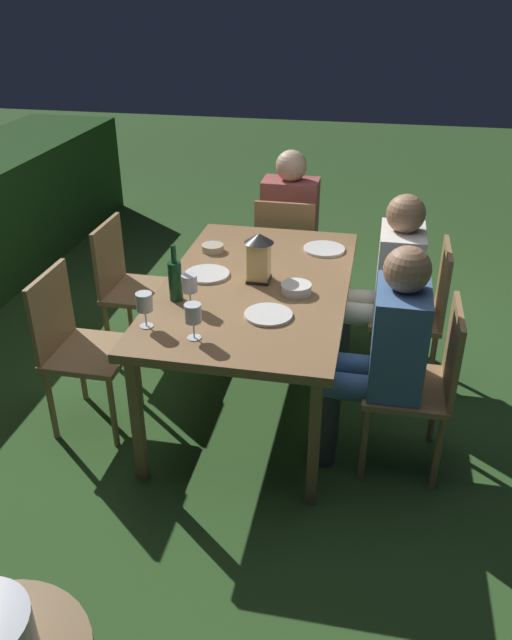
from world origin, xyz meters
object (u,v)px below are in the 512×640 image
wine_glass_b (193,315)px  chair_side_right_b (129,283)px  chair_head_far (286,251)px  plate_c (268,315)px  green_bottle_on_table (175,280)px  wine_glass_c (190,285)px  lantern_centerpiece (259,255)px  wine_glass_a (144,304)px  chair_side_right_a (77,343)px  person_in_rust (291,221)px  dining_table (256,292)px  chair_side_left_b (418,309)px  plate_a (207,274)px  chair_side_left_a (422,380)px  plate_b (324,249)px  person_in_blue (383,348)px  bowl_olives (213,248)px  person_in_cream (386,282)px  bowl_bread (296,288)px

wine_glass_b → chair_side_right_b: bearing=35.9°
chair_head_far → plate_c: (-1.42, -0.13, 0.26)m
green_bottle_on_table → wine_glass_c: green_bottle_on_table is taller
chair_head_far → lantern_centerpiece: size_ratio=3.28×
wine_glass_c → wine_glass_a: bearing=147.7°
chair_head_far → chair_side_right_a: same height
lantern_centerpiece → green_bottle_on_table: (-0.30, 0.36, -0.04)m
person_in_rust → lantern_centerpiece: 1.26m
dining_table → plate_c: (-0.35, -0.13, 0.06)m
wine_glass_c → plate_c: wine_glass_c is taller
lantern_centerpiece → wine_glass_a: (-0.59, 0.41, -0.03)m
chair_side_left_b → plate_c: chair_side_left_b is taller
chair_head_far → plate_a: (-1.03, 0.28, 0.26)m
chair_head_far → lantern_centerpiece: (-1.04, -0.01, 0.40)m
dining_table → wine_glass_c: 0.45m
chair_side_right_a → plate_c: 1.04m
wine_glass_b → wine_glass_c: 0.31m
dining_table → plate_a: plate_a is taller
wine_glass_c → plate_c: size_ratio=0.73×
chair_side_left_a → plate_c: 0.79m
chair_side_right_a → plate_b: size_ratio=3.57×
chair_side_right_a → wine_glass_b: 0.84m
chair_side_right_a → person_in_blue: (0.00, -1.55, 0.15)m
plate_c → bowl_olives: bearing=32.5°
green_bottle_on_table → wine_glass_b: (-0.35, -0.19, 0.01)m
person_in_cream → wine_glass_c: 1.19m
chair_side_right_a → chair_side_left_a: 1.75m
dining_table → chair_side_left_b: (0.37, -0.87, -0.20)m
person_in_cream → plate_b: size_ratio=4.72×
chair_side_right_b → wine_glass_c: 1.00m
chair_side_right_a → plate_c: size_ratio=3.78×
chair_head_far → person_in_cream: size_ratio=0.76×
green_bottle_on_table → person_in_rust: bearing=-12.9°
bowl_bread → bowl_olives: bearing=50.8°
person_in_rust → bowl_olives: person_in_rust is taller
person_in_cream → wine_glass_b: bearing=139.8°
chair_side_left_b → chair_side_left_a: same height
lantern_centerpiece → person_in_cream: bearing=-63.2°
chair_side_left_b → person_in_blue: 0.78m
chair_side_right_b → person_in_blue: size_ratio=0.76×
person_in_cream → green_bottle_on_table: bearing=121.7°
green_bottle_on_table → plate_c: (-0.08, -0.48, -0.10)m
plate_c → wine_glass_a: bearing=111.2°
wine_glass_b → plate_c: 0.41m
dining_table → chair_side_right_a: (-0.37, 0.87, -0.20)m
chair_side_right_a → chair_side_right_b: bearing=0.0°
chair_side_left_a → bowl_bread: size_ratio=5.56×
wine_glass_b → bowl_bread: size_ratio=1.08×
green_bottle_on_table → plate_b: green_bottle_on_table is taller
wine_glass_b → plate_a: (0.66, 0.12, -0.11)m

